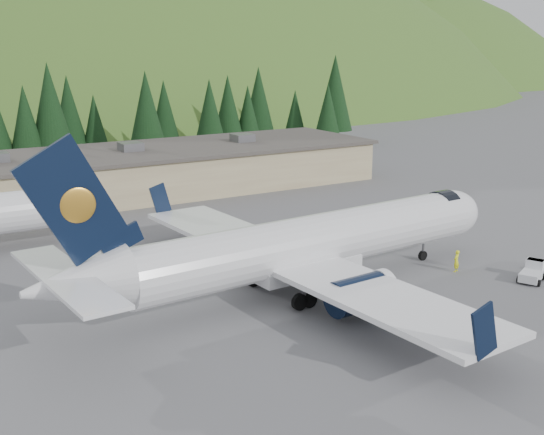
% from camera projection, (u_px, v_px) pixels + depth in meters
% --- Properties ---
extents(ground, '(600.00, 600.00, 0.00)m').
position_uv_depth(ground, '(314.00, 288.00, 49.91)').
color(ground, '#57575C').
extents(airliner, '(37.98, 35.63, 12.60)m').
position_uv_depth(airliner, '(303.00, 246.00, 48.46)').
color(airliner, white).
rests_on(airliner, ground).
extents(baggage_tug_a, '(3.05, 2.50, 1.46)m').
position_uv_depth(baggage_tug_a, '(533.00, 272.00, 51.34)').
color(baggage_tug_a, silver).
rests_on(baggage_tug_a, ground).
extents(terminal_building, '(71.00, 17.00, 6.10)m').
position_uv_depth(terminal_building, '(90.00, 176.00, 78.20)').
color(terminal_building, tan).
rests_on(terminal_building, ground).
extents(ramp_worker, '(0.74, 0.62, 1.75)m').
position_uv_depth(ramp_worker, '(456.00, 261.00, 53.19)').
color(ramp_worker, '#F6F918').
rests_on(ramp_worker, ground).
extents(tree_line, '(111.80, 18.67, 14.23)m').
position_uv_depth(tree_line, '(29.00, 117.00, 95.10)').
color(tree_line, black).
rests_on(tree_line, ground).
extents(hills, '(614.00, 330.00, 300.00)m').
position_uv_depth(hills, '(123.00, 305.00, 268.95)').
color(hills, '#416622').
rests_on(hills, ground).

